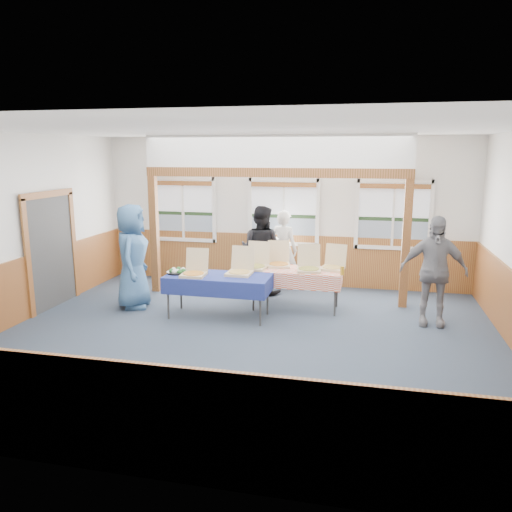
{
  "coord_description": "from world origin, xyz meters",
  "views": [
    {
      "loc": [
        1.78,
        -7.16,
        2.87
      ],
      "look_at": [
        -0.06,
        1.0,
        1.13
      ],
      "focal_mm": 35.0,
      "sensor_mm": 36.0,
      "label": 1
    }
  ],
  "objects_px": {
    "woman_white": "(284,250)",
    "woman_black": "(261,250)",
    "table_left": "(218,279)",
    "table_right": "(296,273)",
    "person_grey": "(433,271)",
    "man_blue": "(132,256)"
  },
  "relations": [
    {
      "from": "woman_white",
      "to": "man_blue",
      "type": "xyz_separation_m",
      "value": [
        -2.52,
        -1.94,
        0.13
      ]
    },
    {
      "from": "table_left",
      "to": "table_right",
      "type": "relative_size",
      "value": 1.05
    },
    {
      "from": "woman_white",
      "to": "woman_black",
      "type": "distance_m",
      "value": 0.61
    },
    {
      "from": "table_left",
      "to": "woman_black",
      "type": "relative_size",
      "value": 1.05
    },
    {
      "from": "table_right",
      "to": "woman_white",
      "type": "bearing_deg",
      "value": 131.01
    },
    {
      "from": "table_right",
      "to": "person_grey",
      "type": "relative_size",
      "value": 0.98
    },
    {
      "from": "woman_white",
      "to": "person_grey",
      "type": "distance_m",
      "value": 3.31
    },
    {
      "from": "woman_white",
      "to": "woman_black",
      "type": "height_order",
      "value": "woman_black"
    },
    {
      "from": "table_left",
      "to": "table_right",
      "type": "bearing_deg",
      "value": 24.39
    },
    {
      "from": "table_left",
      "to": "person_grey",
      "type": "xyz_separation_m",
      "value": [
        3.62,
        0.42,
        0.23
      ]
    },
    {
      "from": "woman_white",
      "to": "person_grey",
      "type": "bearing_deg",
      "value": 165.58
    },
    {
      "from": "table_right",
      "to": "woman_black",
      "type": "xyz_separation_m",
      "value": [
        -0.87,
        0.93,
        0.21
      ]
    },
    {
      "from": "table_right",
      "to": "man_blue",
      "type": "bearing_deg",
      "value": -147.14
    },
    {
      "from": "person_grey",
      "to": "woman_black",
      "type": "bearing_deg",
      "value": 159.46
    },
    {
      "from": "table_right",
      "to": "man_blue",
      "type": "height_order",
      "value": "man_blue"
    },
    {
      "from": "woman_white",
      "to": "woman_black",
      "type": "bearing_deg",
      "value": 65.81
    },
    {
      "from": "woman_white",
      "to": "table_left",
      "type": "bearing_deg",
      "value": 86.57
    },
    {
      "from": "table_right",
      "to": "woman_white",
      "type": "relative_size",
      "value": 1.08
    },
    {
      "from": "man_blue",
      "to": "person_grey",
      "type": "bearing_deg",
      "value": -100.78
    },
    {
      "from": "table_left",
      "to": "table_right",
      "type": "xyz_separation_m",
      "value": [
        1.27,
        0.76,
        -0.01
      ]
    },
    {
      "from": "woman_black",
      "to": "person_grey",
      "type": "relative_size",
      "value": 0.98
    },
    {
      "from": "person_grey",
      "to": "table_right",
      "type": "bearing_deg",
      "value": 172.74
    }
  ]
}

